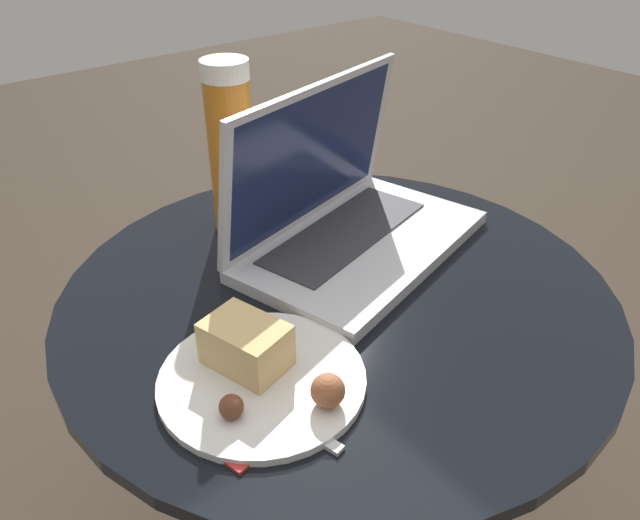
# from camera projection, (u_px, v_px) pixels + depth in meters

# --- Properties ---
(table) EXTENTS (0.72, 0.72, 0.50)m
(table) POSITION_uv_depth(u_px,v_px,m) (336.00, 366.00, 0.89)
(table) COLOR #515156
(table) RESTS_ON ground_plane
(napkin) EXTENTS (0.18, 0.14, 0.00)m
(napkin) POSITION_uv_depth(u_px,v_px,m) (256.00, 398.00, 0.65)
(napkin) COLOR #B7332D
(napkin) RESTS_ON table
(laptop) EXTENTS (0.40, 0.30, 0.23)m
(laptop) POSITION_uv_depth(u_px,v_px,m) (346.00, 215.00, 0.88)
(laptop) COLOR silver
(laptop) RESTS_ON table
(beer_glass) EXTENTS (0.07, 0.07, 0.25)m
(beer_glass) POSITION_uv_depth(u_px,v_px,m) (231.00, 149.00, 0.89)
(beer_glass) COLOR #C6701E
(beer_glass) RESTS_ON table
(snack_plate) EXTENTS (0.22, 0.22, 0.06)m
(snack_plate) POSITION_uv_depth(u_px,v_px,m) (259.00, 368.00, 0.66)
(snack_plate) COLOR silver
(snack_plate) RESTS_ON table
(fork) EXTENTS (0.06, 0.17, 0.00)m
(fork) POSITION_uv_depth(u_px,v_px,m) (263.00, 404.00, 0.64)
(fork) COLOR silver
(fork) RESTS_ON table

